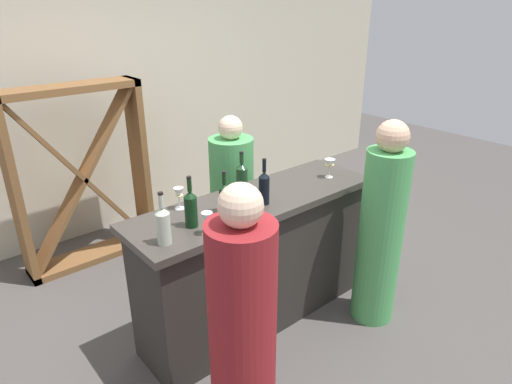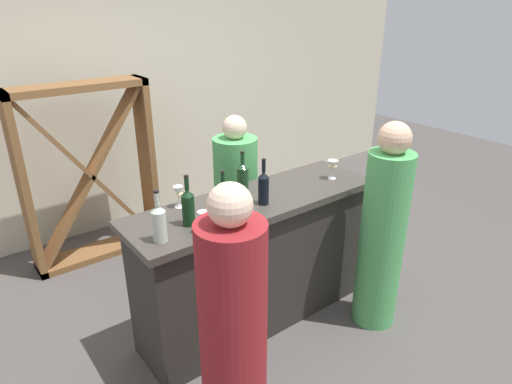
% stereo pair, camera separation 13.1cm
% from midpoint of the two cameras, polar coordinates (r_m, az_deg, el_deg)
% --- Properties ---
extents(ground_plane, '(12.00, 12.00, 0.00)m').
position_cam_midpoint_polar(ground_plane, '(3.56, -1.09, -15.70)').
color(ground_plane, '#4C4744').
extents(back_wall, '(8.00, 0.10, 2.80)m').
position_cam_midpoint_polar(back_wall, '(4.76, -18.61, 12.02)').
color(back_wall, beige).
rests_on(back_wall, ground).
extents(bar_counter, '(1.83, 0.56, 1.00)m').
position_cam_midpoint_polar(bar_counter, '(3.26, -1.16, -8.81)').
color(bar_counter, '#2A2723').
rests_on(bar_counter, ground).
extents(wine_rack, '(1.16, 0.28, 1.61)m').
position_cam_midpoint_polar(wine_rack, '(4.22, -22.08, 1.69)').
color(wine_rack, brown).
rests_on(wine_rack, ground).
extents(wine_bottle_leftmost_clear_pale, '(0.08, 0.08, 0.31)m').
position_cam_midpoint_polar(wine_bottle_leftmost_clear_pale, '(2.51, -13.20, -4.06)').
color(wine_bottle_leftmost_clear_pale, '#B7C6B2').
rests_on(wine_bottle_leftmost_clear_pale, bar_counter).
extents(wine_bottle_second_left_dark_green, '(0.08, 0.08, 0.32)m').
position_cam_midpoint_polar(wine_bottle_second_left_dark_green, '(2.66, -9.71, -2.00)').
color(wine_bottle_second_left_dark_green, black).
rests_on(wine_bottle_second_left_dark_green, bar_counter).
extents(wine_bottle_center_dark_green, '(0.07, 0.07, 0.27)m').
position_cam_midpoint_polar(wine_bottle_center_dark_green, '(2.82, -5.35, -0.61)').
color(wine_bottle_center_dark_green, black).
rests_on(wine_bottle_center_dark_green, bar_counter).
extents(wine_bottle_second_right_near_black, '(0.07, 0.07, 0.31)m').
position_cam_midpoint_polar(wine_bottle_second_right_near_black, '(2.91, -0.25, 0.64)').
color(wine_bottle_second_right_near_black, black).
rests_on(wine_bottle_second_right_near_black, bar_counter).
extents(wine_bottle_rightmost_olive_green, '(0.08, 0.08, 0.29)m').
position_cam_midpoint_polar(wine_bottle_rightmost_olive_green, '(3.11, -3.02, 1.95)').
color(wine_bottle_rightmost_olive_green, '#193D1E').
rests_on(wine_bottle_rightmost_olive_green, bar_counter).
extents(wine_glass_near_left, '(0.07, 0.07, 0.14)m').
position_cam_midpoint_polar(wine_glass_near_left, '(2.56, -7.71, -3.42)').
color(wine_glass_near_left, white).
rests_on(wine_glass_near_left, bar_counter).
extents(wine_glass_near_center, '(0.08, 0.08, 0.14)m').
position_cam_midpoint_polar(wine_glass_near_center, '(3.39, 8.28, 3.44)').
color(wine_glass_near_center, white).
rests_on(wine_glass_near_center, bar_counter).
extents(wine_glass_near_right, '(0.06, 0.06, 0.15)m').
position_cam_midpoint_polar(wine_glass_near_right, '(2.90, -11.08, -0.31)').
color(wine_glass_near_right, white).
rests_on(wine_glass_near_right, bar_counter).
extents(person_left_guest, '(0.38, 0.38, 1.53)m').
position_cam_midpoint_polar(person_left_guest, '(3.30, 14.51, -4.96)').
color(person_left_guest, '#4CA559').
rests_on(person_left_guest, ground).
extents(person_center_guest, '(0.43, 0.43, 1.52)m').
position_cam_midpoint_polar(person_center_guest, '(2.35, -3.40, -17.69)').
color(person_center_guest, maroon).
rests_on(person_center_guest, ground).
extents(person_right_guest, '(0.39, 0.39, 1.40)m').
position_cam_midpoint_polar(person_right_guest, '(3.81, -4.03, -1.54)').
color(person_right_guest, '#4CA559').
rests_on(person_right_guest, ground).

